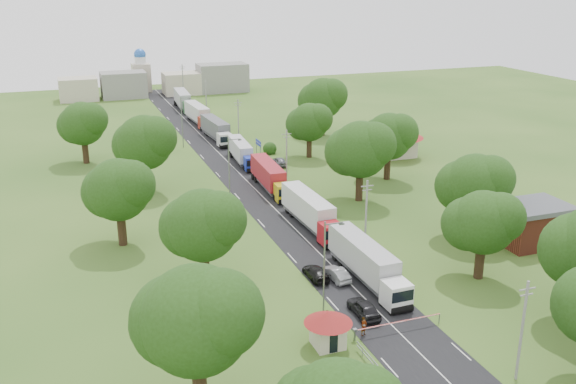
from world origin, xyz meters
name	(u,v)px	position (x,y,z in m)	size (l,w,h in m)	color
ground	(302,236)	(0.00, 0.00, 0.00)	(260.00, 260.00, 0.00)	#30551C
road	(256,190)	(0.00, 20.00, 0.00)	(8.00, 200.00, 0.04)	black
boom_barrier	(385,326)	(-1.36, -25.00, 0.89)	(9.22, 0.35, 1.18)	slate
guard_booth	(328,325)	(-7.20, -25.00, 2.16)	(4.40, 4.40, 3.45)	beige
info_sign	(258,146)	(5.20, 35.00, 3.00)	(0.12, 3.10, 4.10)	slate
pole_0	(522,329)	(5.50, -35.00, 4.68)	(1.60, 0.24, 9.00)	gray
pole_1	(366,215)	(5.50, -7.00, 4.68)	(1.60, 0.24, 9.00)	gray
pole_2	(287,156)	(5.50, 21.00, 4.68)	(1.60, 0.24, 9.00)	gray
pole_3	(238,121)	(5.50, 49.00, 4.68)	(1.60, 0.24, 9.00)	gray
pole_4	(206,97)	(5.50, 77.00, 4.68)	(1.60, 0.24, 9.00)	gray
pole_5	(183,80)	(5.50, 105.00, 4.68)	(1.60, 0.24, 9.00)	gray
lamp_0	(326,265)	(-5.35, -20.00, 5.55)	(2.03, 0.22, 10.00)	slate
lamp_1	(230,168)	(-5.35, 15.00, 5.55)	(2.03, 0.22, 10.00)	slate
lamp_2	(183,120)	(-5.35, 50.00, 5.55)	(2.03, 0.22, 10.00)	slate
tree_2	(483,222)	(13.99, -17.86, 6.60)	(8.00, 8.00, 10.10)	#382616
tree_3	(474,184)	(19.99, -7.84, 7.22)	(8.80, 8.80, 11.07)	#382616
tree_4	(360,149)	(12.99, 10.17, 7.85)	(9.60, 9.60, 12.05)	#382616
tree_5	(388,136)	(21.99, 18.16, 7.22)	(8.80, 8.80, 11.07)	#382616
tree_6	(309,122)	(14.99, 35.14, 6.60)	(8.00, 8.00, 10.10)	#382616
tree_7	(323,98)	(23.99, 50.17, 7.85)	(9.60, 9.60, 12.05)	#382616
tree_9	(196,319)	(-20.01, -29.83, 7.85)	(9.60, 9.60, 12.05)	#382616
tree_10	(202,225)	(-15.01, -9.84, 7.22)	(8.80, 8.80, 11.07)	#382616
tree_11	(118,189)	(-22.01, 5.16, 7.22)	(8.80, 8.80, 11.07)	#382616
tree_12	(144,142)	(-16.01, 25.17, 7.85)	(9.60, 9.60, 12.05)	#382616
tree_13	(82,123)	(-24.01, 45.16, 7.22)	(8.80, 8.80, 11.07)	#382616
house_brick	(532,223)	(26.00, -12.00, 2.65)	(8.60, 6.60, 5.20)	maroon
house_cream	(395,137)	(30.00, 30.00, 3.64)	(10.08, 10.08, 5.80)	beige
distant_town	(163,83)	(0.68, 110.00, 3.49)	(52.00, 8.00, 8.00)	gray
church	(141,73)	(-4.00, 118.00, 5.39)	(5.00, 5.00, 12.30)	beige
truck_0	(367,262)	(1.95, -14.49, 2.26)	(2.80, 15.38, 4.26)	white
truck_1	(311,211)	(2.14, 2.41, 2.27)	(2.98, 15.43, 4.27)	#AA131C
truck_2	(270,176)	(2.12, 19.33, 2.18)	(3.09, 14.86, 4.11)	gold
truck_3	(242,152)	(2.26, 35.70, 2.00)	(3.08, 13.63, 3.76)	#1C31AB
truck_4	(216,130)	(2.07, 53.51, 2.20)	(3.36, 15.05, 4.15)	silver
truck_5	(198,114)	(1.90, 69.82, 2.25)	(3.36, 15.33, 4.23)	maroon
truck_6	(183,100)	(2.11, 88.07, 2.30)	(3.43, 15.71, 4.34)	#225B2A
car_lane_front	(364,308)	(-1.69, -21.17, 0.81)	(1.91, 4.76, 1.62)	black
car_lane_mid	(336,274)	(-1.00, -13.06, 0.71)	(1.49, 4.28, 1.41)	gray
car_lane_rear	(316,273)	(-3.00, -12.00, 0.67)	(1.88, 4.63, 1.34)	black
car_verge_near	(322,207)	(5.84, 7.24, 0.81)	(2.70, 5.85, 1.63)	silver
car_verge_far	(280,161)	(8.00, 31.57, 0.76)	(1.80, 4.46, 1.52)	slate
pedestrian_near	(364,327)	(-3.35, -24.50, 0.92)	(0.67, 0.44, 1.84)	gray
pedestrian_booth	(327,319)	(-5.95, -22.00, 0.86)	(0.84, 0.65, 1.72)	gray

